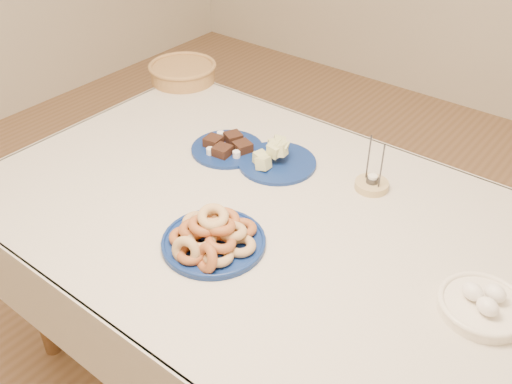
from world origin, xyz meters
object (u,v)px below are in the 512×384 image
Objects in this scene: donut_platter at (212,237)px; brownie_plate at (227,147)px; melon_plate at (276,157)px; dining_table at (266,241)px; candle_holder at (372,184)px; wicker_basket at (183,72)px; egg_bowl at (483,305)px.

donut_platter is 1.01× the size of brownie_plate.
melon_plate is (-0.11, 0.42, -0.01)m from donut_platter.
dining_table is 0.29m from melon_plate.
candle_holder is (0.48, 0.10, 0.00)m from brownie_plate.
donut_platter is at bearing -111.97° from candle_holder.
candle_holder is at bearing 13.37° from melon_plate.
dining_table is at bearing -31.26° from wicker_basket.
brownie_plate reaches higher than dining_table.
dining_table is 5.84× the size of brownie_plate.
candle_holder reaches higher than dining_table.
melon_plate reaches higher than wicker_basket.
brownie_plate is 0.97× the size of wicker_basket.
donut_platter reaches higher than wicker_basket.
candle_holder is at bearing -11.55° from wicker_basket.
wicker_basket is (-0.68, 0.27, 0.01)m from melon_plate.
wicker_basket is (-0.81, 0.49, 0.15)m from dining_table.
donut_platter is at bearing -96.64° from dining_table.
candle_holder is at bearing 58.80° from dining_table.
melon_plate reaches higher than egg_bowl.
dining_table is 5.43× the size of melon_plate.
dining_table is 0.36m from candle_holder.
brownie_plate is at bearing 126.05° from donut_platter.
donut_platter is at bearing -53.95° from brownie_plate.
wicker_basket is at bearing 148.74° from dining_table.
melon_plate reaches higher than brownie_plate.
brownie_plate is at bearing -31.37° from wicker_basket.
wicker_basket is at bearing 168.45° from candle_holder.
wicker_basket is 1.00m from candle_holder.
melon_plate is 0.77m from egg_bowl.
brownie_plate is at bearing 148.92° from dining_table.
brownie_plate is at bearing -167.78° from candle_holder.
brownie_plate is (-0.31, 0.19, 0.12)m from dining_table.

